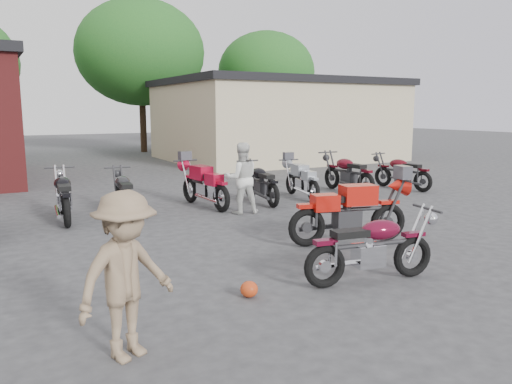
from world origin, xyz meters
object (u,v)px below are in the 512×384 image
vintage_motorcycle (373,243)px  row_bike_5 (261,181)px  row_bike_2 (63,193)px  row_bike_4 (204,183)px  person_light (242,178)px  sportbike (351,209)px  row_bike_7 (348,171)px  row_bike_8 (401,170)px  person_tan (126,276)px  helmet (249,289)px  row_bike_3 (124,191)px  row_bike_6 (301,178)px

vintage_motorcycle → row_bike_5: size_ratio=0.99×
row_bike_2 → row_bike_4: size_ratio=0.99×
person_light → sportbike: bearing=113.6°
row_bike_5 → row_bike_7: (3.00, 0.19, 0.05)m
person_light → row_bike_8: (5.86, 0.84, -0.25)m
person_light → row_bike_7: 4.21m
row_bike_2 → row_bike_5: bearing=-88.7°
person_tan → row_bike_7: 10.53m
helmet → row_bike_2: (-1.39, 5.93, 0.49)m
person_light → person_tan: size_ratio=1.00×
vintage_motorcycle → row_bike_5: 6.21m
sportbike → person_tan: size_ratio=1.33×
row_bike_4 → row_bike_7: 4.51m
row_bike_5 → row_bike_8: size_ratio=1.00×
row_bike_3 → row_bike_7: (6.48, 0.03, 0.05)m
helmet → row_bike_8: row_bike_8 is taller
helmet → person_tan: size_ratio=0.14×
person_tan → row_bike_6: person_tan is taller
row_bike_7 → vintage_motorcycle: bearing=143.9°
vintage_motorcycle → row_bike_3: size_ratio=0.99×
vintage_motorcycle → row_bike_6: vintage_motorcycle is taller
person_tan → row_bike_4: size_ratio=0.79×
row_bike_6 → row_bike_3: bearing=97.1°
helmet → person_light: person_light is taller
person_tan → vintage_motorcycle: bearing=-14.6°
vintage_motorcycle → row_bike_4: size_ratio=0.92×
helmet → person_tan: person_tan is taller
sportbike → person_tan: (-4.60, -2.25, 0.19)m
row_bike_5 → row_bike_6: bearing=-81.4°
person_tan → row_bike_5: (5.14, 6.49, -0.26)m
vintage_motorcycle → helmet: size_ratio=8.32×
helmet → row_bike_3: (-0.11, 5.83, 0.46)m
row_bike_5 → row_bike_6: size_ratio=1.04×
person_tan → row_bike_4: person_tan is taller
helmet → row_bike_4: size_ratio=0.11×
person_light → row_bike_2: person_light is taller
row_bike_2 → row_bike_4: bearing=-87.2°
row_bike_4 → row_bike_7: size_ratio=0.98×
vintage_motorcycle → row_bike_7: size_ratio=0.90×
row_bike_5 → row_bike_7: bearing=-80.8°
row_bike_3 → row_bike_4: (1.98, 0.01, 0.04)m
person_tan → row_bike_6: bearing=22.9°
person_light → row_bike_6: 2.59m
helmet → row_bike_2: 6.11m
sportbike → row_bike_8: (5.36, 4.13, -0.07)m
vintage_motorcycle → row_bike_4: (0.09, 6.16, 0.05)m
helmet → row_bike_3: size_ratio=0.12×
sportbike → row_bike_3: (-2.95, 4.40, -0.07)m
row_bike_8 → sportbike: bearing=118.9°
vintage_motorcycle → person_tan: 3.58m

